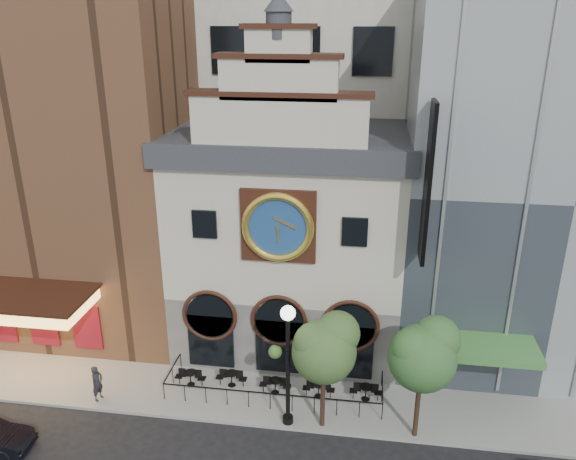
% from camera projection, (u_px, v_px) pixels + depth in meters
% --- Properties ---
extents(ground, '(120.00, 120.00, 0.00)m').
position_uv_depth(ground, '(266.00, 428.00, 25.92)').
color(ground, black).
rests_on(ground, ground).
extents(sidewalk, '(44.00, 5.00, 0.15)m').
position_uv_depth(sidewalk, '(275.00, 393.00, 28.20)').
color(sidewalk, gray).
rests_on(sidewalk, ground).
extents(clock_building, '(12.60, 8.78, 18.65)m').
position_uv_depth(clock_building, '(290.00, 233.00, 30.75)').
color(clock_building, '#605E5B').
rests_on(clock_building, ground).
extents(theater_building, '(14.00, 15.60, 25.00)m').
position_uv_depth(theater_building, '(72.00, 113.00, 32.35)').
color(theater_building, brown).
rests_on(theater_building, ground).
extents(retail_building, '(14.00, 14.40, 20.00)m').
position_uv_depth(retail_building, '(538.00, 171.00, 29.77)').
color(retail_building, gray).
rests_on(retail_building, ground).
extents(cafe_railing, '(10.60, 2.60, 0.90)m').
position_uv_depth(cafe_railing, '(275.00, 385.00, 28.01)').
color(cafe_railing, black).
rests_on(cafe_railing, sidewalk).
extents(bistro_0, '(1.58, 0.68, 0.90)m').
position_uv_depth(bistro_0, '(191.00, 377.00, 28.58)').
color(bistro_0, black).
rests_on(bistro_0, sidewalk).
extents(bistro_1, '(1.58, 0.68, 0.90)m').
position_uv_depth(bistro_1, '(232.00, 378.00, 28.53)').
color(bistro_1, black).
rests_on(bistro_1, sidewalk).
extents(bistro_2, '(1.58, 0.68, 0.90)m').
position_uv_depth(bistro_2, '(275.00, 385.00, 27.96)').
color(bistro_2, black).
rests_on(bistro_2, sidewalk).
extents(bistro_3, '(1.58, 0.68, 0.90)m').
position_uv_depth(bistro_3, '(319.00, 389.00, 27.69)').
color(bistro_3, black).
rests_on(bistro_3, sidewalk).
extents(bistro_4, '(1.58, 0.68, 0.90)m').
position_uv_depth(bistro_4, '(366.00, 392.00, 27.48)').
color(bistro_4, black).
rests_on(bistro_4, sidewalk).
extents(pedestrian, '(0.59, 0.76, 1.86)m').
position_uv_depth(pedestrian, '(97.00, 383.00, 27.36)').
color(pedestrian, black).
rests_on(pedestrian, sidewalk).
extents(lamppost, '(1.85, 1.13, 6.10)m').
position_uv_depth(lamppost, '(288.00, 353.00, 24.75)').
color(lamppost, black).
rests_on(lamppost, sidewalk).
extents(tree_left, '(2.97, 2.86, 5.73)m').
position_uv_depth(tree_left, '(325.00, 346.00, 24.46)').
color(tree_left, '#382619').
rests_on(tree_left, sidewalk).
extents(tree_right, '(3.05, 2.93, 5.87)m').
position_uv_depth(tree_right, '(424.00, 353.00, 23.81)').
color(tree_right, '#382619').
rests_on(tree_right, sidewalk).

